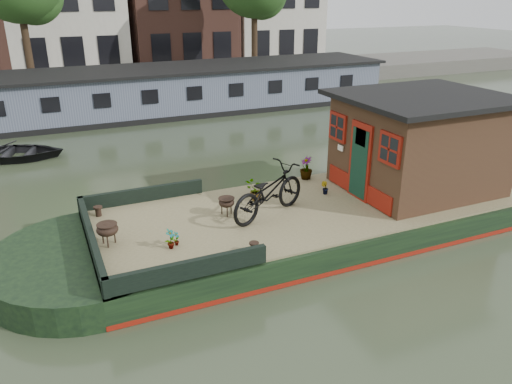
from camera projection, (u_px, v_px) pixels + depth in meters
name	position (u px, v px, depth m)	size (l,w,h in m)	color
ground	(341.00, 224.00, 12.47)	(120.00, 120.00, 0.00)	#27301E
houseboat_hull	(294.00, 224.00, 11.87)	(14.01, 4.02, 0.60)	black
houseboat_deck	(343.00, 201.00, 12.24)	(11.80, 3.80, 0.05)	#847851
bow_bulwark	(134.00, 231.00, 10.25)	(3.00, 4.00, 0.35)	black
cabin	(419.00, 142.00, 12.59)	(4.00, 3.50, 2.42)	#331B14
bicycle	(269.00, 192.00, 11.18)	(0.78, 2.23, 1.17)	black
potted_plant_a	(171.00, 239.00, 9.85)	(0.23, 0.15, 0.43)	brown
potted_plant_b	(325.00, 188.00, 12.55)	(0.18, 0.15, 0.33)	brown
potted_plant_c	(256.00, 191.00, 12.13)	(0.45, 0.39, 0.50)	#97422B
potted_plant_d	(306.00, 168.00, 13.52)	(0.35, 0.35, 0.62)	brown
potted_plant_e	(176.00, 238.00, 10.01)	(0.16, 0.11, 0.30)	brown
brazier_front	(227.00, 206.00, 11.35)	(0.39, 0.39, 0.42)	black
brazier_rear	(108.00, 234.00, 10.00)	(0.43, 0.43, 0.46)	black
bollard_port	(98.00, 211.00, 11.34)	(0.20, 0.20, 0.23)	black
bollard_stbd	(254.00, 247.00, 9.74)	(0.19, 0.19, 0.22)	black
dinghy	(12.00, 149.00, 17.20)	(2.44, 3.41, 0.71)	black
far_houseboat	(182.00, 91.00, 23.97)	(20.40, 4.40, 2.11)	slate
quay	(152.00, 81.00, 29.68)	(60.00, 6.00, 0.90)	#47443F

